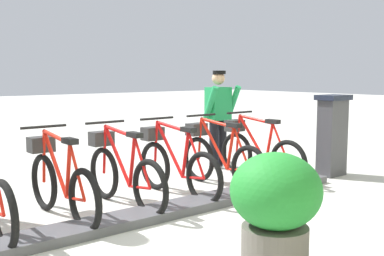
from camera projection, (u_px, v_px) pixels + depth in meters
name	position (u px, v px, depth m)	size (l,w,h in m)	color
ground_plane	(166.00, 215.00, 5.37)	(60.00, 60.00, 0.00)	#B8B7AE
dock_rail_base	(166.00, 211.00, 5.36)	(0.44, 5.56, 0.10)	#47474C
payment_kiosk	(332.00, 134.00, 7.38)	(0.36, 0.52, 1.28)	#38383D
bike_docked_0	(257.00, 151.00, 7.17)	(1.72, 0.54, 1.02)	black
bike_docked_1	(219.00, 157.00, 6.67)	(1.72, 0.54, 1.02)	black
bike_docked_2	(174.00, 164.00, 6.17)	(1.72, 0.54, 1.02)	black
bike_docked_3	(122.00, 172.00, 5.68)	(1.72, 0.54, 1.02)	black
bike_docked_4	(60.00, 181.00, 5.18)	(1.72, 0.54, 1.02)	black
worker_near_rack	(219.00, 115.00, 8.01)	(0.46, 0.62, 1.66)	white
planter_bush	(276.00, 204.00, 3.87)	(0.76, 0.76, 0.97)	#59544C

